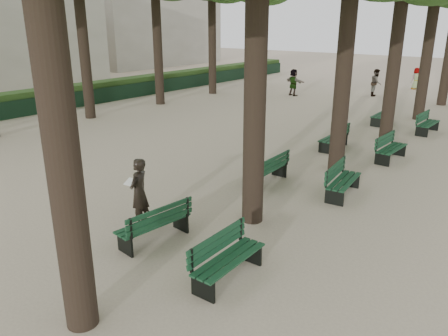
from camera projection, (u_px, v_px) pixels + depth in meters
The scene contains 16 objects.
ground at pixel (120, 248), 9.64m from camera, with size 120.00×120.00×0.00m, color #C1AE92.
bench_left_0 at pixel (154, 230), 9.87m from camera, with size 0.77×1.85×0.92m.
bench_left_1 at pixel (267, 175), 13.43m from camera, with size 0.64×1.82×0.92m.
bench_left_2 at pixel (333, 142), 17.05m from camera, with size 0.62×1.82×0.92m.
bench_left_3 at pixel (381, 118), 21.15m from camera, with size 0.62×1.81×0.92m.
bench_right_0 at pixel (229, 267), 8.41m from camera, with size 0.61×1.81×0.92m.
bench_right_1 at pixel (343, 186), 12.48m from camera, with size 0.77×1.85×0.92m.
bench_right_2 at pixel (391, 153), 15.63m from camera, with size 0.65×1.82×0.92m.
bench_right_3 at pixel (428, 127), 19.39m from camera, with size 0.65×1.82×0.92m.
man_with_map at pixel (139, 192), 10.53m from camera, with size 0.70×0.75×1.70m.
pedestrian_d at pixel (416, 79), 31.67m from camera, with size 0.75×0.31×1.54m, color #262628.
pedestrian_a at pixel (376, 83), 28.77m from camera, with size 0.86×0.35×1.76m, color #262628.
pedestrian_e at pixel (293, 82), 28.93m from camera, with size 1.62×0.35×1.75m, color #262628.
fence at pixel (101, 96), 26.43m from camera, with size 0.08×42.00×0.90m, color black.
hedge at pixel (94, 92), 26.78m from camera, with size 1.20×42.00×1.20m, color #244518.
building_far at pixel (137, 32), 50.11m from camera, with size 12.00×16.00×7.00m, color #B7B2A3.
Camera 1 is at (7.06, -5.35, 4.78)m, focal length 35.00 mm.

